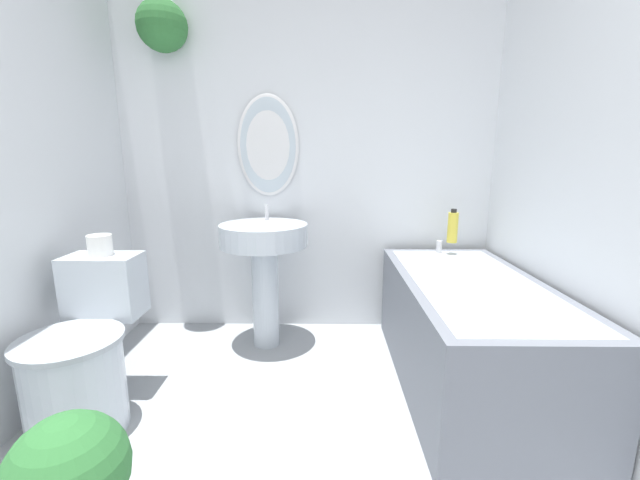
% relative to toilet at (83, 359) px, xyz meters
% --- Properties ---
extents(wall_back, '(2.59, 0.30, 2.40)m').
position_rel_toilet_xyz_m(wall_back, '(0.90, 1.09, 0.95)').
color(wall_back, silver).
rests_on(wall_back, ground_plane).
extents(toilet, '(0.43, 0.62, 0.73)m').
position_rel_toilet_xyz_m(toilet, '(0.00, 0.00, 0.00)').
color(toilet, silver).
rests_on(toilet, ground_plane).
extents(pedestal_sink, '(0.54, 0.54, 0.89)m').
position_rel_toilet_xyz_m(pedestal_sink, '(0.71, 0.76, 0.29)').
color(pedestal_sink, silver).
rests_on(pedestal_sink, ground_plane).
extents(bathtub, '(0.69, 1.41, 0.65)m').
position_rel_toilet_xyz_m(bathtub, '(1.83, 0.32, -0.00)').
color(bathtub, slate).
rests_on(bathtub, ground_plane).
extents(shampoo_bottle, '(0.06, 0.06, 0.22)m').
position_rel_toilet_xyz_m(shampoo_bottle, '(1.90, 0.88, 0.45)').
color(shampoo_bottle, gold).
rests_on(shampoo_bottle, bathtub).
extents(toilet_paper_roll, '(0.11, 0.11, 0.10)m').
position_rel_toilet_xyz_m(toilet_paper_roll, '(-0.00, 0.23, 0.47)').
color(toilet_paper_roll, white).
rests_on(toilet_paper_roll, toilet).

